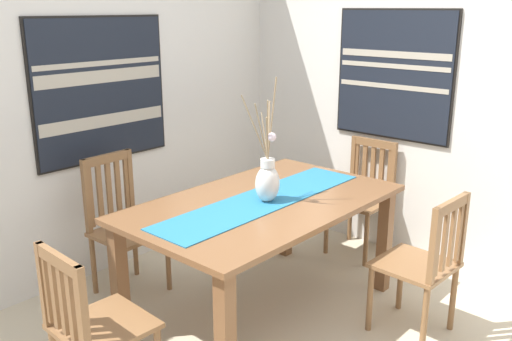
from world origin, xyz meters
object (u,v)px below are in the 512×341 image
(chair_3, at_px, (363,194))
(chair_1, at_px, (92,325))
(dining_table, at_px, (263,216))
(painting_on_side_wall, at_px, (394,75))
(chair_2, at_px, (122,223))
(painting_on_back_wall, at_px, (101,90))
(chair_0, at_px, (424,263))
(centerpiece_vase, at_px, (268,179))

(chair_3, bearing_deg, chair_1, -179.50)
(chair_3, bearing_deg, dining_table, -178.87)
(chair_3, bearing_deg, painting_on_side_wall, -28.68)
(dining_table, distance_m, chair_2, 1.02)
(chair_1, height_order, chair_2, chair_2)
(chair_1, height_order, painting_on_side_wall, painting_on_side_wall)
(chair_1, xyz_separation_m, painting_on_side_wall, (2.68, -0.08, 0.95))
(painting_on_side_wall, bearing_deg, painting_on_back_wall, 141.28)
(painting_on_back_wall, distance_m, painting_on_side_wall, 2.18)
(chair_2, xyz_separation_m, painting_on_back_wall, (0.15, 0.36, 0.86))
(dining_table, relative_size, chair_0, 1.93)
(chair_0, distance_m, painting_on_back_wall, 2.44)
(dining_table, height_order, chair_1, chair_1)
(chair_1, relative_size, painting_on_side_wall, 0.90)
(centerpiece_vase, height_order, chair_2, centerpiece_vase)
(dining_table, relative_size, painting_on_side_wall, 1.76)
(dining_table, distance_m, chair_0, 1.00)
(dining_table, distance_m, painting_on_side_wall, 1.63)
(centerpiece_vase, distance_m, chair_1, 1.31)
(centerpiece_vase, xyz_separation_m, chair_3, (1.26, 0.06, -0.43))
(chair_3, xyz_separation_m, painting_on_back_wall, (-1.52, 1.26, 0.88))
(dining_table, relative_size, chair_3, 1.91)
(painting_on_back_wall, bearing_deg, dining_table, -78.80)
(chair_0, height_order, chair_3, chair_3)
(chair_1, xyz_separation_m, chair_3, (2.50, 0.02, 0.01))
(chair_0, distance_m, painting_on_side_wall, 1.60)
(centerpiece_vase, distance_m, painting_on_back_wall, 1.42)
(centerpiece_vase, distance_m, painting_on_side_wall, 1.53)
(painting_on_side_wall, bearing_deg, centerpiece_vase, 178.43)
(chair_1, bearing_deg, chair_3, 0.50)
(centerpiece_vase, xyz_separation_m, chair_2, (-0.41, 0.96, -0.41))
(chair_3, xyz_separation_m, painting_on_side_wall, (0.18, -0.10, 0.94))
(chair_3, relative_size, painting_on_side_wall, 0.92)
(chair_2, relative_size, painting_on_back_wall, 0.90)
(centerpiece_vase, bearing_deg, painting_on_back_wall, 101.02)
(chair_0, height_order, painting_on_back_wall, painting_on_back_wall)
(chair_0, distance_m, chair_2, 1.99)
(chair_1, distance_m, painting_on_back_wall, 1.84)
(dining_table, bearing_deg, painting_on_side_wall, -2.95)
(chair_0, bearing_deg, centerpiece_vase, 117.00)
(chair_2, bearing_deg, chair_1, -132.02)
(dining_table, relative_size, chair_2, 1.80)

